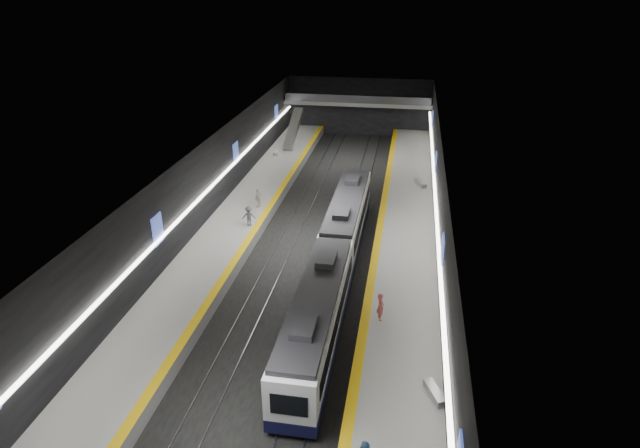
% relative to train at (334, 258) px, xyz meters
% --- Properties ---
extents(ground, '(70.00, 70.00, 0.00)m').
position_rel_train_xyz_m(ground, '(-2.50, 5.89, -2.20)').
color(ground, black).
rests_on(ground, ground).
extents(ceiling, '(20.00, 70.00, 0.04)m').
position_rel_train_xyz_m(ceiling, '(-2.50, 5.89, 5.80)').
color(ceiling, beige).
rests_on(ceiling, wall_left).
extents(wall_left, '(0.04, 70.00, 8.00)m').
position_rel_train_xyz_m(wall_left, '(-12.50, 5.89, 1.80)').
color(wall_left, black).
rests_on(wall_left, ground).
extents(wall_right, '(0.04, 70.00, 8.00)m').
position_rel_train_xyz_m(wall_right, '(7.50, 5.89, 1.80)').
color(wall_right, black).
rests_on(wall_right, ground).
extents(wall_back, '(20.00, 0.04, 8.00)m').
position_rel_train_xyz_m(wall_back, '(-2.50, 40.89, 1.80)').
color(wall_back, black).
rests_on(wall_back, ground).
extents(platform_left, '(5.00, 70.00, 1.00)m').
position_rel_train_xyz_m(platform_left, '(-10.00, 5.89, -1.70)').
color(platform_left, slate).
rests_on(platform_left, ground).
extents(tile_surface_left, '(5.00, 70.00, 0.02)m').
position_rel_train_xyz_m(tile_surface_left, '(-10.00, 5.89, -1.19)').
color(tile_surface_left, '#989893').
rests_on(tile_surface_left, platform_left).
extents(tactile_strip_left, '(0.60, 70.00, 0.02)m').
position_rel_train_xyz_m(tactile_strip_left, '(-7.80, 5.89, -1.18)').
color(tactile_strip_left, yellow).
rests_on(tactile_strip_left, platform_left).
extents(platform_right, '(5.00, 70.00, 1.00)m').
position_rel_train_xyz_m(platform_right, '(5.00, 5.89, -1.70)').
color(platform_right, slate).
rests_on(platform_right, ground).
extents(tile_surface_right, '(5.00, 70.00, 0.02)m').
position_rel_train_xyz_m(tile_surface_right, '(5.00, 5.89, -1.19)').
color(tile_surface_right, '#989893').
rests_on(tile_surface_right, platform_right).
extents(tactile_strip_right, '(0.60, 70.00, 0.02)m').
position_rel_train_xyz_m(tactile_strip_right, '(2.80, 5.89, -1.18)').
color(tactile_strip_right, yellow).
rests_on(tactile_strip_right, platform_right).
extents(rails, '(6.52, 70.00, 0.12)m').
position_rel_train_xyz_m(rails, '(-2.50, 5.89, -2.14)').
color(rails, gray).
rests_on(rails, ground).
extents(train, '(2.69, 30.04, 3.60)m').
position_rel_train_xyz_m(train, '(0.00, 0.00, 0.00)').
color(train, '#0E1036').
rests_on(train, ground).
extents(ad_posters, '(19.94, 53.50, 2.20)m').
position_rel_train_xyz_m(ad_posters, '(-2.50, 6.89, 2.30)').
color(ad_posters, '#425BC8').
rests_on(ad_posters, wall_left).
extents(cove_light_left, '(0.25, 68.60, 0.12)m').
position_rel_train_xyz_m(cove_light_left, '(-12.30, 5.89, 1.60)').
color(cove_light_left, white).
rests_on(cove_light_left, wall_left).
extents(cove_light_right, '(0.25, 68.60, 0.12)m').
position_rel_train_xyz_m(cove_light_right, '(7.30, 5.89, 1.60)').
color(cove_light_right, white).
rests_on(cove_light_right, wall_right).
extents(mezzanine_bridge, '(20.00, 3.00, 1.50)m').
position_rel_train_xyz_m(mezzanine_bridge, '(-2.50, 38.82, 2.84)').
color(mezzanine_bridge, gray).
rests_on(mezzanine_bridge, wall_left).
extents(escalator, '(1.20, 7.50, 3.92)m').
position_rel_train_xyz_m(escalator, '(-10.00, 31.89, 0.70)').
color(escalator, '#99999E').
rests_on(escalator, platform_left).
extents(bench_left_far, '(0.92, 1.98, 0.47)m').
position_rel_train_xyz_m(bench_left_far, '(-11.19, 26.98, -0.96)').
color(bench_left_far, '#99999E').
rests_on(bench_left_far, platform_left).
extents(bench_right_near, '(1.22, 1.88, 0.45)m').
position_rel_train_xyz_m(bench_right_near, '(7.00, -11.74, -0.97)').
color(bench_right_near, '#99999E').
rests_on(bench_right_near, platform_right).
extents(bench_right_far, '(1.29, 2.05, 0.49)m').
position_rel_train_xyz_m(bench_right_far, '(6.26, 19.13, -0.95)').
color(bench_right_far, '#99999E').
rests_on(bench_right_far, platform_right).
extents(passenger_right_a, '(0.67, 0.80, 1.89)m').
position_rel_train_xyz_m(passenger_right_a, '(3.71, -5.32, -0.25)').
color(passenger_right_a, '#D0564D').
rests_on(passenger_right_a, platform_right).
extents(passenger_left_a, '(0.73, 1.16, 1.84)m').
position_rel_train_xyz_m(passenger_left_a, '(-8.79, 10.83, -0.27)').
color(passenger_left_a, beige).
rests_on(passenger_left_a, platform_left).
extents(passenger_left_b, '(1.26, 0.86, 1.79)m').
position_rel_train_xyz_m(passenger_left_b, '(-8.48, 6.75, -0.30)').
color(passenger_left_b, '#44444C').
rests_on(passenger_left_b, platform_left).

